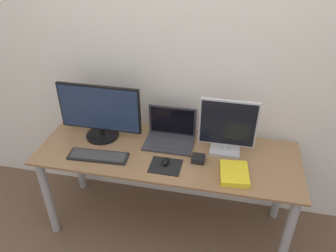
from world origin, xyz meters
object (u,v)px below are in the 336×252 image
(monitor_left, at_px, (100,113))
(mouse, at_px, (165,162))
(keyboard, at_px, (98,156))
(monitor_right, at_px, (227,127))
(power_brick, at_px, (198,159))
(laptop, at_px, (170,134))
(book, at_px, (234,173))

(monitor_left, xyz_separation_m, mouse, (0.54, -0.23, -0.18))
(keyboard, bearing_deg, monitor_left, 104.89)
(monitor_right, bearing_deg, mouse, -148.64)
(monitor_right, xyz_separation_m, power_brick, (-0.17, -0.15, -0.18))
(monitor_left, bearing_deg, keyboard, -75.11)
(monitor_right, height_order, laptop, monitor_right)
(laptop, xyz_separation_m, mouse, (0.02, -0.28, -0.04))
(mouse, bearing_deg, monitor_left, 156.78)
(mouse, relative_size, power_brick, 0.82)
(monitor_left, height_order, book, monitor_left)
(monitor_left, relative_size, power_brick, 6.97)
(mouse, bearing_deg, laptop, 94.90)
(keyboard, xyz_separation_m, book, (0.93, -0.00, 0.01))
(laptop, distance_m, keyboard, 0.54)
(laptop, bearing_deg, mouse, -85.10)
(monitor_left, distance_m, keyboard, 0.33)
(keyboard, bearing_deg, mouse, 2.40)
(book, bearing_deg, monitor_right, 106.82)
(mouse, xyz_separation_m, power_brick, (0.21, 0.08, -0.00))
(laptop, relative_size, power_brick, 4.04)
(laptop, height_order, power_brick, laptop)
(monitor_left, relative_size, book, 2.49)
(mouse, height_order, power_brick, mouse)
(laptop, xyz_separation_m, keyboard, (-0.45, -0.30, -0.05))
(keyboard, relative_size, power_brick, 4.79)
(keyboard, bearing_deg, monitor_right, 16.42)
(monitor_right, xyz_separation_m, keyboard, (-0.86, -0.25, -0.19))
(monitor_right, xyz_separation_m, laptop, (-0.41, 0.05, -0.14))
(mouse, bearing_deg, power_brick, 21.28)
(monitor_left, height_order, laptop, monitor_left)
(monitor_right, distance_m, power_brick, 0.29)
(monitor_left, height_order, keyboard, monitor_left)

